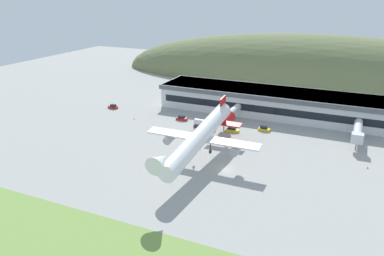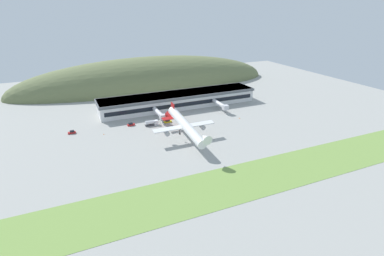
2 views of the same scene
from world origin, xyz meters
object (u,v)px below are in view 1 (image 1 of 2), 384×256
object	(u,v)px
traffic_cone_0	(134,119)
jetway_0	(230,114)
traffic_cone_1	(368,167)
service_car_3	(232,130)
terminal_building	(298,104)
service_car_0	(113,107)
service_car_1	(182,118)
service_car_2	(264,129)
jetway_1	(358,131)
cargo_airplane	(201,137)
fuel_truck	(204,124)

from	to	relation	value
traffic_cone_0	jetway_0	bearing A→B (deg)	14.65
traffic_cone_1	service_car_3	bearing A→B (deg)	164.77
jetway_0	service_car_3	size ratio (longest dim) A/B	4.02
terminal_building	service_car_0	world-z (taller)	terminal_building
service_car_1	service_car_3	distance (m)	20.94
jetway_0	traffic_cone_0	distance (m)	34.81
service_car_2	traffic_cone_1	distance (m)	35.97
jetway_1	service_car_1	xyz separation A→B (m)	(-58.54, -2.19, -3.33)
jetway_0	jetway_1	xyz separation A→B (m)	(41.04, 0.12, -0.00)
traffic_cone_1	terminal_building	bearing A→B (deg)	124.33
jetway_0	traffic_cone_1	world-z (taller)	jetway_0
jetway_1	traffic_cone_0	distance (m)	75.14
cargo_airplane	jetway_1	bearing A→B (deg)	40.39
service_car_0	traffic_cone_0	world-z (taller)	service_car_0
service_car_3	fuel_truck	world-z (taller)	fuel_truck
traffic_cone_0	cargo_airplane	bearing A→B (deg)	-33.15
service_car_1	traffic_cone_0	xyz separation A→B (m)	(-15.98, -6.69, -0.38)
jetway_0	service_car_2	size ratio (longest dim) A/B	4.37
jetway_0	service_car_0	size ratio (longest dim) A/B	4.40
service_car_0	jetway_0	bearing A→B (deg)	0.56
jetway_0	traffic_cone_1	xyz separation A→B (m)	(44.44, -17.15, -3.71)
service_car_3	jetway_1	bearing A→B (deg)	9.02
jetway_1	fuel_truck	distance (m)	48.33
service_car_2	fuel_truck	size ratio (longest dim) A/B	0.53
jetway_1	fuel_truck	size ratio (longest dim) A/B	2.29
terminal_building	jetway_0	bearing A→B (deg)	-136.75
cargo_airplane	traffic_cone_0	distance (m)	43.96
jetway_0	service_car_1	distance (m)	17.93
service_car_2	service_car_3	size ratio (longest dim) A/B	0.92
traffic_cone_0	service_car_0	bearing A→B (deg)	151.28
service_car_0	fuel_truck	xyz separation A→B (m)	(41.83, -6.10, 0.77)
service_car_0	traffic_cone_1	size ratio (longest dim) A/B	6.81
terminal_building	service_car_3	world-z (taller)	terminal_building
terminal_building	service_car_2	world-z (taller)	terminal_building
service_car_0	traffic_cone_0	distance (m)	17.23
cargo_airplane	service_car_3	bearing A→B (deg)	89.32
service_car_0	traffic_cone_0	bearing A→B (deg)	-28.72
traffic_cone_0	service_car_2	bearing A→B (deg)	9.96
service_car_0	service_car_1	size ratio (longest dim) A/B	0.95
jetway_1	cargo_airplane	distance (m)	50.39
cargo_airplane	terminal_building	bearing A→B (deg)	71.47
service_car_0	service_car_2	size ratio (longest dim) A/B	0.99
service_car_0	service_car_2	bearing A→B (deg)	-0.19
jetway_1	service_car_1	distance (m)	58.68
jetway_1	service_car_3	size ratio (longest dim) A/B	3.96
jetway_1	traffic_cone_1	xyz separation A→B (m)	(3.40, -17.28, -3.71)
jetway_0	cargo_airplane	world-z (taller)	cargo_airplane
terminal_building	service_car_2	size ratio (longest dim) A/B	26.45
terminal_building	traffic_cone_0	xyz separation A→B (m)	(-53.41, -27.50, -4.87)
service_car_3	service_car_2	bearing A→B (deg)	29.06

